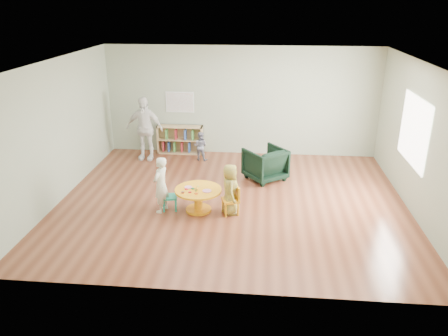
% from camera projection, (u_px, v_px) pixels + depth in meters
% --- Properties ---
extents(room, '(7.10, 7.00, 2.80)m').
position_uv_depth(room, '(233.00, 111.00, 8.27)').
color(room, brown).
rests_on(room, ground).
extents(activity_table, '(0.91, 0.91, 0.50)m').
position_uv_depth(activity_table, '(198.00, 196.00, 8.44)').
color(activity_table, '#FFA915').
rests_on(activity_table, ground).
extents(kid_chair_left, '(0.33, 0.33, 0.54)m').
position_uv_depth(kid_chair_left, '(167.00, 196.00, 8.49)').
color(kid_chair_left, '#1C9C81').
rests_on(kid_chair_left, ground).
extents(kid_chair_right, '(0.39, 0.39, 0.57)m').
position_uv_depth(kid_chair_right, '(233.00, 199.00, 8.33)').
color(kid_chair_right, '#FFA915').
rests_on(kid_chair_right, ground).
extents(bookshelf, '(1.20, 0.30, 0.75)m').
position_uv_depth(bookshelf, '(180.00, 140.00, 11.62)').
color(bookshelf, tan).
rests_on(bookshelf, ground).
extents(alphabet_poster, '(0.74, 0.01, 0.54)m').
position_uv_depth(alphabet_poster, '(180.00, 102.00, 11.37)').
color(alphabet_poster, white).
rests_on(alphabet_poster, ground).
extents(armchair, '(1.13, 1.13, 0.74)m').
position_uv_depth(armchair, '(265.00, 164.00, 9.90)').
color(armchair, black).
rests_on(armchair, ground).
extents(child_left, '(0.38, 0.47, 1.11)m').
position_uv_depth(child_left, '(161.00, 185.00, 8.33)').
color(child_left, white).
rests_on(child_left, ground).
extents(child_right, '(0.40, 0.54, 1.00)m').
position_uv_depth(child_right, '(230.00, 189.00, 8.27)').
color(child_right, '#FCF51C').
rests_on(child_right, ground).
extents(toddler, '(0.41, 0.35, 0.75)m').
position_uv_depth(toddler, '(200.00, 146.00, 11.09)').
color(toddler, '#1B1F44').
rests_on(toddler, ground).
extents(adult_caretaker, '(0.97, 0.46, 1.62)m').
position_uv_depth(adult_caretaker, '(144.00, 128.00, 11.01)').
color(adult_caretaker, white).
rests_on(adult_caretaker, ground).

